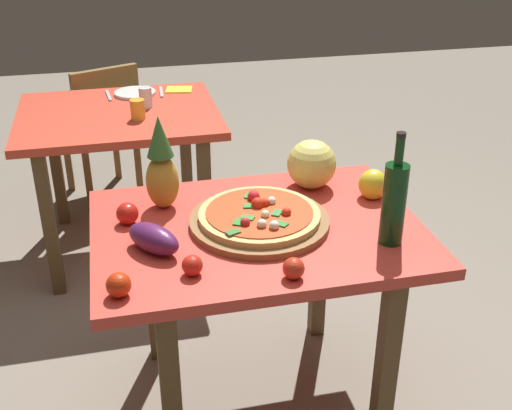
# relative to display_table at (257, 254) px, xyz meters

# --- Properties ---
(ground_plane) EXTENTS (10.00, 10.00, 0.00)m
(ground_plane) POSITION_rel_display_table_xyz_m (0.00, 0.00, -0.67)
(ground_plane) COLOR gray
(display_table) EXTENTS (1.10, 0.80, 0.78)m
(display_table) POSITION_rel_display_table_xyz_m (0.00, 0.00, 0.00)
(display_table) COLOR brown
(display_table) RESTS_ON ground_plane
(background_table) EXTENTS (0.99, 0.84, 0.78)m
(background_table) POSITION_rel_display_table_xyz_m (-0.41, 1.30, -0.00)
(background_table) COLOR brown
(background_table) RESTS_ON ground_plane
(dining_chair) EXTENTS (0.52, 0.52, 0.85)m
(dining_chair) POSITION_rel_display_table_xyz_m (-0.50, 1.95, -0.18)
(dining_chair) COLOR brown
(dining_chair) RESTS_ON ground_plane
(pizza_board) EXTENTS (0.47, 0.47, 0.02)m
(pizza_board) POSITION_rel_display_table_xyz_m (0.01, 0.01, 0.12)
(pizza_board) COLOR brown
(pizza_board) RESTS_ON display_table
(pizza) EXTENTS (0.41, 0.41, 0.06)m
(pizza) POSITION_rel_display_table_xyz_m (0.01, 0.01, 0.15)
(pizza) COLOR tan
(pizza) RESTS_ON pizza_board
(wine_bottle) EXTENTS (0.08, 0.08, 0.37)m
(wine_bottle) POSITION_rel_display_table_xyz_m (0.39, -0.20, 0.25)
(wine_bottle) COLOR #0E3614
(wine_bottle) RESTS_ON display_table
(pineapple_left) EXTENTS (0.11, 0.11, 0.34)m
(pineapple_left) POSITION_rel_display_table_xyz_m (-0.29, 0.21, 0.26)
(pineapple_left) COLOR #B38A2E
(pineapple_left) RESTS_ON display_table
(melon) EXTENTS (0.18, 0.18, 0.18)m
(melon) POSITION_rel_display_table_xyz_m (0.27, 0.25, 0.20)
(melon) COLOR #E1D566
(melon) RESTS_ON display_table
(bell_pepper) EXTENTS (0.10, 0.10, 0.11)m
(bell_pepper) POSITION_rel_display_table_xyz_m (0.46, 0.12, 0.16)
(bell_pepper) COLOR yellow
(bell_pepper) RESTS_ON display_table
(eggplant) EXTENTS (0.20, 0.21, 0.09)m
(eggplant) POSITION_rel_display_table_xyz_m (-0.35, -0.09, 0.15)
(eggplant) COLOR #531F4F
(eggplant) RESTS_ON display_table
(tomato_near_board) EXTENTS (0.07, 0.07, 0.07)m
(tomato_near_board) POSITION_rel_display_table_xyz_m (0.03, -0.33, 0.14)
(tomato_near_board) COLOR red
(tomato_near_board) RESTS_ON display_table
(tomato_by_bottle) EXTENTS (0.07, 0.07, 0.07)m
(tomato_by_bottle) POSITION_rel_display_table_xyz_m (-0.42, 0.12, 0.15)
(tomato_by_bottle) COLOR red
(tomato_by_bottle) RESTS_ON display_table
(tomato_beside_pepper) EXTENTS (0.07, 0.07, 0.07)m
(tomato_beside_pepper) POSITION_rel_display_table_xyz_m (-0.47, -0.31, 0.15)
(tomato_beside_pepper) COLOR red
(tomato_beside_pepper) RESTS_ON display_table
(tomato_at_corner) EXTENTS (0.06, 0.06, 0.06)m
(tomato_at_corner) POSITION_rel_display_table_xyz_m (-0.25, -0.24, 0.14)
(tomato_at_corner) COLOR red
(tomato_at_corner) RESTS_ON display_table
(drinking_glass_juice) EXTENTS (0.07, 0.07, 0.10)m
(drinking_glass_juice) POSITION_rel_display_table_xyz_m (-0.32, 1.17, 0.16)
(drinking_glass_juice) COLOR gold
(drinking_glass_juice) RESTS_ON background_table
(drinking_glass_water) EXTENTS (0.07, 0.07, 0.10)m
(drinking_glass_water) POSITION_rel_display_table_xyz_m (-0.27, 1.34, 0.16)
(drinking_glass_water) COLOR silver
(drinking_glass_water) RESTS_ON background_table
(dinner_plate) EXTENTS (0.22, 0.22, 0.02)m
(dinner_plate) POSITION_rel_display_table_xyz_m (-0.31, 1.57, 0.12)
(dinner_plate) COLOR white
(dinner_plate) RESTS_ON background_table
(fork_utensil) EXTENTS (0.03, 0.18, 0.01)m
(fork_utensil) POSITION_rel_display_table_xyz_m (-0.45, 1.57, 0.11)
(fork_utensil) COLOR silver
(fork_utensil) RESTS_ON background_table
(knife_utensil) EXTENTS (0.03, 0.18, 0.01)m
(knife_utensil) POSITION_rel_display_table_xyz_m (-0.17, 1.57, 0.11)
(knife_utensil) COLOR silver
(knife_utensil) RESTS_ON background_table
(napkin_folded) EXTENTS (0.16, 0.14, 0.01)m
(napkin_folded) POSITION_rel_display_table_xyz_m (-0.07, 1.59, 0.11)
(napkin_folded) COLOR yellow
(napkin_folded) RESTS_ON background_table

